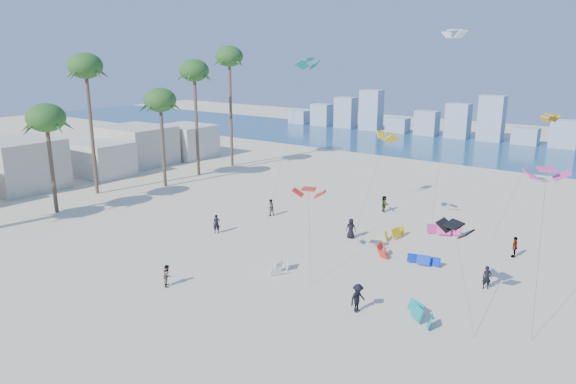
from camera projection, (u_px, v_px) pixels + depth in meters
The scene contains 10 objects.
ground at pixel (110, 300), 34.98m from camera, with size 220.00×220.00×0.00m, color beige.
ocean at pixel (464, 148), 91.15m from camera, with size 220.00×220.00×0.00m, color navy.
kitesurfer_near at pixel (217, 224), 47.76m from camera, with size 0.64×0.42×1.75m, color black.
kitesurfer_mid at pixel (168, 275), 36.94m from camera, with size 0.76×0.59×1.57m, color gray.
kitesurfers_far at pixel (373, 237), 44.42m from camera, with size 23.48×22.24×1.89m.
grounded_kites at pixel (401, 255), 41.60m from camera, with size 13.32×18.45×0.96m.
flying_kites at pixel (450, 117), 41.80m from camera, with size 34.22×23.98×18.51m.
palm_row at pixel (102, 90), 57.29m from camera, with size 7.60×44.80×16.92m.
beachfront_buildings at pixel (87, 156), 69.76m from camera, with size 11.50×43.00×6.00m.
distant_skyline at pixel (477, 123), 98.84m from camera, with size 85.00×3.00×8.40m.
Camera 1 is at (28.45, -18.80, 15.94)m, focal length 32.78 mm.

